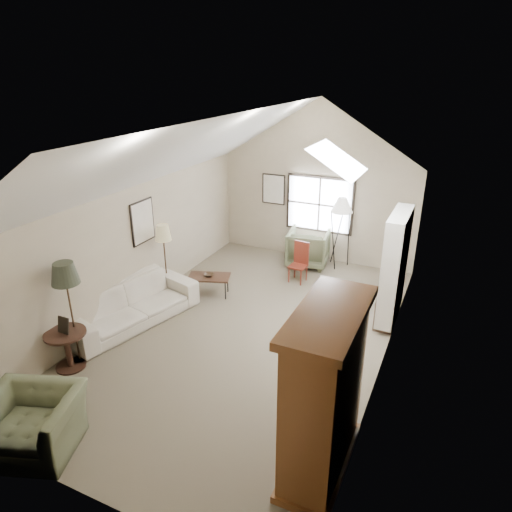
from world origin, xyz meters
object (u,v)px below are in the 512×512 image
at_px(armoire, 324,394).
at_px(armchair_far, 308,248).
at_px(side_chair, 298,263).
at_px(armchair_near, 31,423).
at_px(coffee_table, 210,285).
at_px(sofa, 131,304).
at_px(side_table, 68,350).

xyz_separation_m(armoire, armchair_far, (-2.16, 5.87, -0.65)).
xyz_separation_m(armoire, side_chair, (-2.06, 4.84, -0.63)).
bearing_deg(armchair_near, coffee_table, 70.92).
distance_m(sofa, armchair_far, 4.66).
relative_size(armchair_far, coffee_table, 1.13).
bearing_deg(armchair_far, coffee_table, 51.79).
xyz_separation_m(sofa, side_table, (0.00, -1.60, -0.06)).
height_order(sofa, side_table, sofa).
xyz_separation_m(armchair_far, coffee_table, (-1.41, -2.47, -0.23)).
xyz_separation_m(coffee_table, side_table, (-0.81, -3.22, 0.11)).
xyz_separation_m(armoire, armchair_near, (-3.50, -1.30, -0.72)).
bearing_deg(armchair_near, side_table, 100.89).
distance_m(sofa, side_chair, 3.85).
distance_m(armoire, armchair_near, 3.80).
bearing_deg(armchair_far, armchair_near, 70.94).
bearing_deg(armoire, side_table, 177.69).
bearing_deg(coffee_table, armchair_near, -89.07).
bearing_deg(armchair_far, armoire, 101.69).
relative_size(coffee_table, side_table, 1.33).
relative_size(armoire, armchair_far, 2.20).
bearing_deg(sofa, armoire, -97.45).
height_order(armoire, side_chair, armoire).
xyz_separation_m(coffee_table, side_chair, (1.51, 1.45, 0.24)).
bearing_deg(side_table, armoire, -2.31).
height_order(armoire, side_table, armoire).
bearing_deg(side_table, armchair_far, 68.72).
height_order(armoire, coffee_table, armoire).
bearing_deg(armchair_far, sofa, 53.03).
bearing_deg(sofa, side_chair, -22.51).
distance_m(armchair_near, side_chair, 6.31).
bearing_deg(armoire, coffee_table, 136.44).
distance_m(side_table, side_chair, 5.21).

